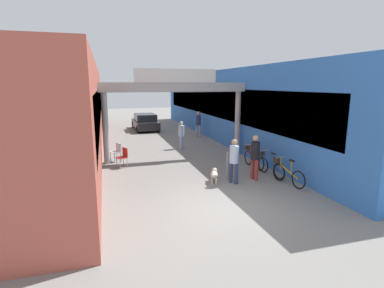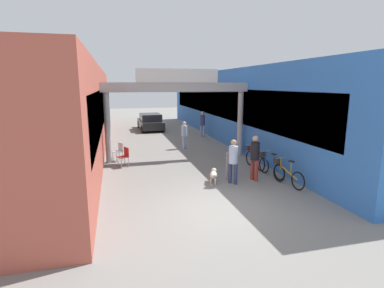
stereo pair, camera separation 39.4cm
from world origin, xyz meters
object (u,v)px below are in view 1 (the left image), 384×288
(cafe_chair_aluminium_farther, at_px, (117,151))
(pedestrian_carrying_crate, at_px, (181,133))
(bollard_post_metal, at_px, (228,165))
(pedestrian_companion, at_px, (255,154))
(pedestrian_elderly_walking, at_px, (198,122))
(parked_car_black, at_px, (145,122))
(bicycle_blue_second, at_px, (269,165))
(bicycle_orange_nearest, at_px, (286,173))
(bicycle_red_third, at_px, (253,158))
(dog_on_leash, at_px, (214,174))
(pedestrian_with_dog, at_px, (234,158))
(cafe_chair_red_nearer, at_px, (123,156))

(cafe_chair_aluminium_farther, bearing_deg, pedestrian_carrying_crate, 28.29)
(bollard_post_metal, bearing_deg, pedestrian_companion, -20.19)
(pedestrian_elderly_walking, height_order, parked_car_black, pedestrian_elderly_walking)
(pedestrian_companion, xyz_separation_m, parked_car_black, (-2.36, 14.32, -0.38))
(bicycle_blue_second, relative_size, bollard_post_metal, 1.56)
(pedestrian_elderly_walking, relative_size, cafe_chair_aluminium_farther, 2.04)
(pedestrian_companion, relative_size, bollard_post_metal, 1.64)
(bicycle_orange_nearest, distance_m, bicycle_red_third, 2.49)
(dog_on_leash, bearing_deg, bicycle_red_third, 32.69)
(bicycle_blue_second, bearing_deg, bicycle_orange_nearest, -88.94)
(pedestrian_carrying_crate, relative_size, dog_on_leash, 2.19)
(bicycle_red_third, height_order, bollard_post_metal, bollard_post_metal)
(bicycle_red_third, distance_m, bollard_post_metal, 2.22)
(bicycle_blue_second, relative_size, cafe_chair_aluminium_farther, 1.89)
(pedestrian_elderly_walking, height_order, bicycle_red_third, pedestrian_elderly_walking)
(bicycle_red_third, bearing_deg, bicycle_orange_nearest, -87.72)
(bicycle_orange_nearest, relative_size, bicycle_blue_second, 1.00)
(pedestrian_with_dog, height_order, dog_on_leash, pedestrian_with_dog)
(bicycle_orange_nearest, distance_m, bollard_post_metal, 2.22)
(bicycle_red_third, xyz_separation_m, cafe_chair_red_nearer, (-5.63, 1.57, 0.10))
(pedestrian_with_dog, distance_m, cafe_chair_aluminium_farther, 6.17)
(pedestrian_with_dog, height_order, bollard_post_metal, pedestrian_with_dog)
(pedestrian_elderly_walking, relative_size, parked_car_black, 0.45)
(pedestrian_companion, bearing_deg, bicycle_orange_nearest, -42.24)
(dog_on_leash, bearing_deg, pedestrian_with_dog, -24.01)
(pedestrian_with_dog, relative_size, pedestrian_companion, 0.96)
(pedestrian_elderly_walking, height_order, bollard_post_metal, pedestrian_elderly_walking)
(pedestrian_with_dog, bearing_deg, pedestrian_companion, 10.80)
(pedestrian_with_dog, distance_m, dog_on_leash, 0.98)
(pedestrian_companion, height_order, pedestrian_carrying_crate, pedestrian_companion)
(pedestrian_companion, height_order, parked_car_black, pedestrian_companion)
(pedestrian_with_dog, xyz_separation_m, cafe_chair_aluminium_farther, (-4.08, 4.60, -0.43))
(cafe_chair_aluminium_farther, distance_m, parked_car_black, 10.26)
(bicycle_red_third, bearing_deg, bollard_post_metal, -143.71)
(pedestrian_companion, relative_size, cafe_chair_aluminium_farther, 1.99)
(dog_on_leash, relative_size, bicycle_blue_second, 0.43)
(bicycle_red_third, bearing_deg, cafe_chair_aluminium_farther, 154.90)
(pedestrian_companion, bearing_deg, pedestrian_with_dog, -169.20)
(pedestrian_with_dog, distance_m, bicycle_blue_second, 2.00)
(pedestrian_with_dog, height_order, cafe_chair_red_nearer, pedestrian_with_dog)
(bicycle_blue_second, bearing_deg, pedestrian_elderly_walking, 90.43)
(dog_on_leash, xyz_separation_m, bicycle_blue_second, (2.51, 0.26, 0.12))
(cafe_chair_aluminium_farther, bearing_deg, dog_on_leash, -51.54)
(bicycle_orange_nearest, xyz_separation_m, cafe_chair_aluminium_farther, (-5.95, 5.23, 0.10))
(pedestrian_with_dog, height_order, parked_car_black, pedestrian_with_dog)
(pedestrian_with_dog, relative_size, cafe_chair_aluminium_farther, 1.90)
(pedestrian_elderly_walking, relative_size, bicycle_blue_second, 1.08)
(pedestrian_elderly_walking, relative_size, bicycle_red_third, 1.08)
(pedestrian_with_dog, bearing_deg, dog_on_leash, 155.99)
(pedestrian_with_dog, relative_size, bicycle_orange_nearest, 1.01)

